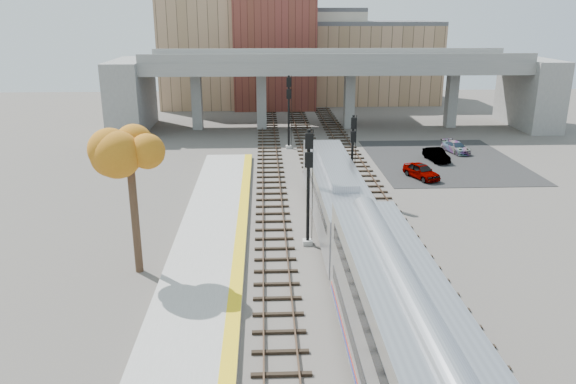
# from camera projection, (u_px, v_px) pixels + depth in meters

# --- Properties ---
(ground) EXTENTS (160.00, 160.00, 0.00)m
(ground) POSITION_uv_depth(u_px,v_px,m) (341.00, 304.00, 28.28)
(ground) COLOR #47423D
(ground) RESTS_ON ground
(platform) EXTENTS (4.50, 60.00, 0.35)m
(platform) POSITION_uv_depth(u_px,v_px,m) (196.00, 304.00, 27.92)
(platform) COLOR #9E9E99
(platform) RESTS_ON ground
(yellow_strip) EXTENTS (0.70, 60.00, 0.01)m
(yellow_strip) POSITION_uv_depth(u_px,v_px,m) (235.00, 300.00, 27.95)
(yellow_strip) COLOR yellow
(yellow_strip) RESTS_ON platform
(tracks) EXTENTS (10.70, 95.00, 0.25)m
(tracks) POSITION_uv_depth(u_px,v_px,m) (331.00, 216.00, 40.18)
(tracks) COLOR black
(tracks) RESTS_ON ground
(overpass) EXTENTS (54.00, 12.00, 9.50)m
(overpass) POSITION_uv_depth(u_px,v_px,m) (333.00, 81.00, 69.49)
(overpass) COLOR slate
(overpass) RESTS_ON ground
(buildings_far) EXTENTS (43.00, 21.00, 20.60)m
(buildings_far) POSITION_uv_depth(u_px,v_px,m) (294.00, 52.00, 89.21)
(buildings_far) COLOR tan
(buildings_far) RESTS_ON ground
(parking_lot) EXTENTS (14.00, 18.00, 0.04)m
(parking_lot) POSITION_uv_depth(u_px,v_px,m) (444.00, 160.00, 55.49)
(parking_lot) COLOR black
(parking_lot) RESTS_ON ground
(locomotive) EXTENTS (3.02, 19.05, 4.10)m
(locomotive) POSITION_uv_depth(u_px,v_px,m) (335.00, 195.00, 37.84)
(locomotive) COLOR #A8AAB2
(locomotive) RESTS_ON ground
(signal_mast_near) EXTENTS (0.60, 0.64, 7.40)m
(signal_mast_near) POSITION_uv_depth(u_px,v_px,m) (308.00, 189.00, 34.35)
(signal_mast_near) COLOR #9E9E99
(signal_mast_near) RESTS_ON ground
(signal_mast_mid) EXTENTS (0.60, 0.64, 6.64)m
(signal_mast_mid) POSITION_uv_depth(u_px,v_px,m) (352.00, 159.00, 43.17)
(signal_mast_mid) COLOR #9E9E99
(signal_mast_mid) RESTS_ON ground
(signal_mast_far) EXTENTS (0.60, 0.64, 7.75)m
(signal_mast_far) POSITION_uv_depth(u_px,v_px,m) (289.00, 112.00, 59.25)
(signal_mast_far) COLOR #9E9E99
(signal_mast_far) RESTS_ON ground
(tree) EXTENTS (3.60, 3.60, 8.83)m
(tree) POSITION_uv_depth(u_px,v_px,m) (130.00, 160.00, 29.90)
(tree) COLOR #382619
(tree) RESTS_ON ground
(car_a) EXTENTS (2.92, 4.21, 1.33)m
(car_a) POSITION_uv_depth(u_px,v_px,m) (421.00, 171.00, 49.31)
(car_a) COLOR #99999E
(car_a) RESTS_ON parking_lot
(car_b) EXTENTS (1.88, 3.94, 1.25)m
(car_b) POSITION_uv_depth(u_px,v_px,m) (436.00, 155.00, 55.04)
(car_b) COLOR #99999E
(car_b) RESTS_ON parking_lot
(car_c) EXTENTS (2.52, 4.18, 1.13)m
(car_c) POSITION_uv_depth(u_px,v_px,m) (456.00, 147.00, 58.39)
(car_c) COLOR #99999E
(car_c) RESTS_ON parking_lot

